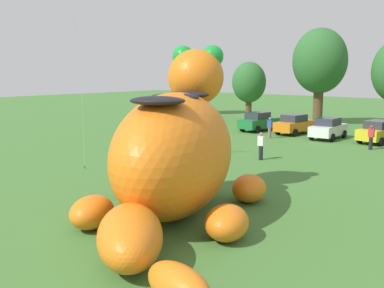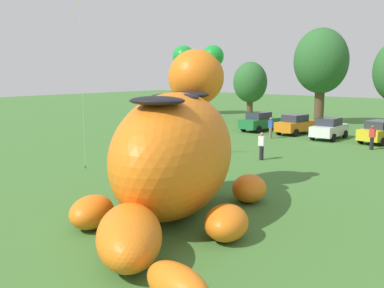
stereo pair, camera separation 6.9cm
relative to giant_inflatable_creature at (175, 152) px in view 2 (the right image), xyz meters
The scene contains 12 objects.
ground_plane 2.43m from the giant_inflatable_creature, 28.33° to the left, with size 160.00×160.00×0.00m, color #427533.
giant_inflatable_creature is the anchor object (origin of this frame).
car_green 25.27m from the giant_inflatable_creature, 115.09° to the left, with size 2.17×4.22×1.72m.
car_orange 24.20m from the giant_inflatable_creature, 107.28° to the left, with size 2.22×4.24×1.72m.
car_white 22.62m from the giant_inflatable_creature, 99.62° to the left, with size 2.08×4.17×1.72m.
car_yellow 22.86m from the giant_inflatable_creature, 89.91° to the left, with size 2.39×4.31×1.72m.
tree_far_left 40.60m from the giant_inflatable_creature, 129.00° to the left, with size 4.52×4.52×8.03m.
tree_left 32.68m from the giant_inflatable_creature, 118.59° to the left, with size 3.59×3.59×6.37m.
tree_mid_left 33.03m from the giant_inflatable_creature, 106.02° to the left, with size 5.46×5.46×9.68m.
spectator_near_inflatable 20.98m from the giant_inflatable_creature, 111.07° to the left, with size 0.38×0.26×1.71m.
spectator_mid_field 11.87m from the giant_inflatable_creature, 105.95° to the left, with size 0.38×0.26×1.71m.
spectator_by_cars 19.50m from the giant_inflatable_creature, 88.17° to the left, with size 0.38×0.26×1.71m.
Camera 2 is at (11.25, -12.64, 5.45)m, focal length 42.79 mm.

